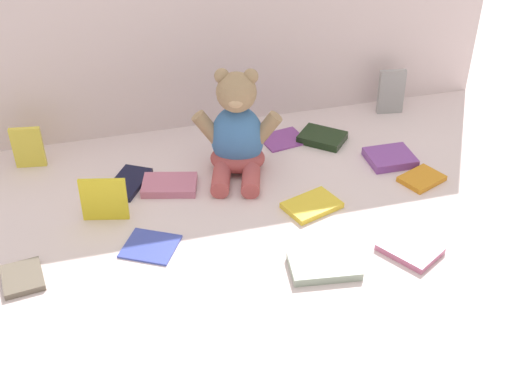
% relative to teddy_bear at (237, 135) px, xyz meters
% --- Properties ---
extents(ground_plane, '(3.20, 3.20, 0.00)m').
position_rel_teddy_bear_xyz_m(ground_plane, '(-0.03, -0.14, -0.09)').
color(ground_plane, silver).
extents(backdrop_drape, '(1.56, 0.03, 0.58)m').
position_rel_teddy_bear_xyz_m(backdrop_drape, '(-0.03, 0.25, 0.19)').
color(backdrop_drape, silver).
rests_on(backdrop_drape, ground_plane).
extents(teddy_bear, '(0.21, 0.21, 0.25)m').
position_rel_teddy_bear_xyz_m(teddy_bear, '(0.00, 0.00, 0.00)').
color(teddy_bear, '#3F72B2').
rests_on(teddy_bear, ground_plane).
extents(book_case_0, '(0.07, 0.02, 0.10)m').
position_rel_teddy_bear_xyz_m(book_case_0, '(-0.47, 0.15, -0.04)').
color(book_case_0, yellow).
rests_on(book_case_0, ground_plane).
extents(book_case_1, '(0.14, 0.14, 0.02)m').
position_rel_teddy_bear_xyz_m(book_case_1, '(0.24, 0.07, -0.08)').
color(book_case_1, black).
rests_on(book_case_1, ground_plane).
extents(book_case_2, '(0.14, 0.13, 0.01)m').
position_rel_teddy_bear_xyz_m(book_case_2, '(-0.24, -0.24, -0.09)').
color(book_case_2, '#3C4CB1').
rests_on(book_case_2, ground_plane).
extents(book_case_3, '(0.13, 0.15, 0.01)m').
position_rel_teddy_bear_xyz_m(book_case_3, '(-0.26, 0.00, -0.09)').
color(book_case_3, black).
rests_on(book_case_3, ground_plane).
extents(book_case_4, '(0.14, 0.11, 0.02)m').
position_rel_teddy_bear_xyz_m(book_case_4, '(-0.17, -0.04, -0.08)').
color(book_case_4, '#BF6885').
rests_on(book_case_4, ground_plane).
extents(book_case_5, '(0.13, 0.14, 0.01)m').
position_rel_teddy_bear_xyz_m(book_case_5, '(0.26, -0.39, -0.09)').
color(book_case_5, '#BF6589').
rests_on(book_case_5, ground_plane).
extents(book_case_6, '(0.09, 0.10, 0.01)m').
position_rel_teddy_bear_xyz_m(book_case_6, '(-0.49, -0.27, -0.09)').
color(book_case_6, '#665A4B').
rests_on(book_case_6, ground_plane).
extents(book_case_7, '(0.07, 0.03, 0.12)m').
position_rel_teddy_bear_xyz_m(book_case_7, '(0.47, 0.17, -0.03)').
color(book_case_7, '#989797').
rests_on(book_case_7, ground_plane).
extents(book_case_8, '(0.12, 0.10, 0.01)m').
position_rel_teddy_bear_xyz_m(book_case_8, '(0.40, -0.16, -0.09)').
color(book_case_8, orange).
rests_on(book_case_8, ground_plane).
extents(book_case_9, '(0.10, 0.03, 0.10)m').
position_rel_teddy_bear_xyz_m(book_case_9, '(-0.32, -0.11, -0.04)').
color(book_case_9, yellow).
rests_on(book_case_9, ground_plane).
extents(book_case_10, '(0.11, 0.10, 0.02)m').
position_rel_teddy_bear_xyz_m(book_case_10, '(0.37, -0.06, -0.08)').
color(book_case_10, '#7D4198').
rests_on(book_case_10, ground_plane).
extents(book_case_11, '(0.14, 0.11, 0.01)m').
position_rel_teddy_bear_xyz_m(book_case_11, '(0.12, -0.19, -0.09)').
color(book_case_11, yellow).
rests_on(book_case_11, ground_plane).
extents(book_case_12, '(0.14, 0.10, 0.02)m').
position_rel_teddy_bear_xyz_m(book_case_12, '(0.07, -0.39, -0.09)').
color(book_case_12, '#96A794').
rests_on(book_case_12, ground_plane).
extents(book_case_13, '(0.12, 0.11, 0.01)m').
position_rel_teddy_bear_xyz_m(book_case_13, '(0.15, 0.10, -0.09)').
color(book_case_13, '#853F94').
rests_on(book_case_13, ground_plane).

